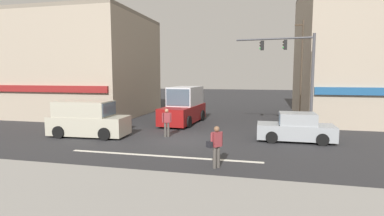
# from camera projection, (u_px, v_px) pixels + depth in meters

# --- Properties ---
(ground_plane) EXTENTS (120.00, 120.00, 0.00)m
(ground_plane) POSITION_uv_depth(u_px,v_px,m) (182.00, 140.00, 16.90)
(ground_plane) COLOR #2B2B2D
(lane_marking_stripe) EXTENTS (9.00, 0.24, 0.01)m
(lane_marking_stripe) POSITION_uv_depth(u_px,v_px,m) (162.00, 156.00, 13.52)
(lane_marking_stripe) COLOR silver
(lane_marking_stripe) RESTS_ON ground
(sidewalk_curb) EXTENTS (40.00, 5.00, 0.16)m
(sidewalk_curb) POSITION_uv_depth(u_px,v_px,m) (106.00, 199.00, 8.67)
(sidewalk_curb) COLOR gray
(sidewalk_curb) RESTS_ON ground
(building_left_block) EXTENTS (12.95, 10.62, 8.99)m
(building_left_block) POSITION_uv_depth(u_px,v_px,m) (76.00, 66.00, 27.88)
(building_left_block) COLOR tan
(building_left_block) RESTS_ON ground
(building_right_corner) EXTENTS (11.75, 11.79, 10.99)m
(building_right_corner) POSITION_uv_depth(u_px,v_px,m) (378.00, 52.00, 24.02)
(building_right_corner) COLOR tan
(building_right_corner) RESTS_ON ground
(utility_pole_near_left) EXTENTS (1.40, 0.22, 7.74)m
(utility_pole_near_left) POSITION_uv_depth(u_px,v_px,m) (99.00, 70.00, 22.27)
(utility_pole_near_left) COLOR brown
(utility_pole_near_left) RESTS_ON ground
(utility_pole_far_right) EXTENTS (1.40, 0.22, 8.04)m
(utility_pole_far_right) POSITION_uv_depth(u_px,v_px,m) (302.00, 69.00, 24.34)
(utility_pole_far_right) COLOR brown
(utility_pole_far_right) RESTS_ON ground
(traffic_light_mast) EXTENTS (4.87, 0.64, 6.20)m
(traffic_light_mast) POSITION_uv_depth(u_px,v_px,m) (296.00, 67.00, 18.85)
(traffic_light_mast) COLOR #47474C
(traffic_light_mast) RESTS_ON ground
(sedan_crossing_leftbound) EXTENTS (4.10, 1.88, 1.58)m
(sedan_crossing_leftbound) POSITION_uv_depth(u_px,v_px,m) (296.00, 128.00, 16.52)
(sedan_crossing_leftbound) COLOR #999EA3
(sedan_crossing_leftbound) RESTS_ON ground
(box_truck_crossing_rightbound) EXTENTS (2.56, 5.74, 2.75)m
(box_truck_crossing_rightbound) POSITION_uv_depth(u_px,v_px,m) (184.00, 107.00, 22.76)
(box_truck_crossing_rightbound) COLOR maroon
(box_truck_crossing_rightbound) RESTS_ON ground
(van_approaching_near) EXTENTS (4.68, 2.20, 2.11)m
(van_approaching_near) POSITION_uv_depth(u_px,v_px,m) (88.00, 119.00, 17.85)
(van_approaching_near) COLOR #B7B29E
(van_approaching_near) RESTS_ON ground
(pedestrian_foreground_with_bag) EXTENTS (0.60, 0.56, 1.67)m
(pedestrian_foreground_with_bag) POSITION_uv_depth(u_px,v_px,m) (216.00, 144.00, 11.70)
(pedestrian_foreground_with_bag) COLOR #4C4742
(pedestrian_foreground_with_bag) RESTS_ON ground
(pedestrian_mid_crossing) EXTENTS (0.52, 0.36, 1.67)m
(pedestrian_mid_crossing) POSITION_uv_depth(u_px,v_px,m) (167.00, 121.00, 17.62)
(pedestrian_mid_crossing) COLOR #4C4742
(pedestrian_mid_crossing) RESTS_ON ground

